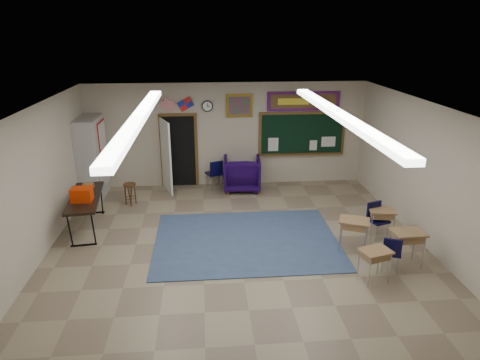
{
  "coord_description": "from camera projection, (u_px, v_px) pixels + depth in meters",
  "views": [
    {
      "loc": [
        -0.65,
        -7.58,
        4.44
      ],
      "look_at": [
        0.12,
        1.5,
        1.18
      ],
      "focal_mm": 32.0,
      "sensor_mm": 36.0,
      "label": 1
    }
  ],
  "objects": [
    {
      "name": "wall_clock",
      "position": [
        207.0,
        106.0,
        12.02
      ],
      "size": [
        0.32,
        0.05,
        0.32
      ],
      "color": "black",
      "rests_on": "back_wall"
    },
    {
      "name": "chalkboard",
      "position": [
        302.0,
        135.0,
        12.53
      ],
      "size": [
        2.55,
        0.14,
        1.3
      ],
      "color": "brown",
      "rests_on": "back_wall"
    },
    {
      "name": "storage_cabinet",
      "position": [
        92.0,
        158.0,
        11.61
      ],
      "size": [
        0.59,
        1.25,
        2.2
      ],
      "color": "#A9A8A4",
      "rests_on": "floor"
    },
    {
      "name": "doorway",
      "position": [
        175.0,
        152.0,
        12.27
      ],
      "size": [
        1.1,
        0.89,
        2.16
      ],
      "color": "black",
      "rests_on": "back_wall"
    },
    {
      "name": "wingback_armchair",
      "position": [
        242.0,
        174.0,
        12.27
      ],
      "size": [
        1.1,
        1.12,
        0.96
      ],
      "primitive_type": "imported",
      "rotation": [
        0.0,
        0.0,
        3.07
      ],
      "color": "#160533",
      "rests_on": "floor"
    },
    {
      "name": "floor",
      "position": [
        240.0,
        260.0,
        8.66
      ],
      "size": [
        9.0,
        9.0,
        0.0
      ],
      "primitive_type": "plane",
      "color": "gray",
      "rests_on": "ground"
    },
    {
      "name": "student_chair_reading",
      "position": [
        214.0,
        174.0,
        12.38
      ],
      "size": [
        0.57,
        0.57,
        0.86
      ],
      "primitive_type": null,
      "rotation": [
        0.0,
        0.0,
        3.55
      ],
      "color": "black",
      "rests_on": "floor"
    },
    {
      "name": "fluorescent_strips",
      "position": [
        240.0,
        116.0,
        7.67
      ],
      "size": [
        3.86,
        6.0,
        0.1
      ],
      "primitive_type": null,
      "color": "white",
      "rests_on": "ceiling"
    },
    {
      "name": "student_desk_back_left",
      "position": [
        374.0,
        264.0,
        7.81
      ],
      "size": [
        0.63,
        0.53,
        0.65
      ],
      "rotation": [
        0.0,
        0.0,
        0.27
      ],
      "color": "#8D6442",
      "rests_on": "floor"
    },
    {
      "name": "wall_flags",
      "position": [
        177.0,
        102.0,
        11.88
      ],
      "size": [
        1.16,
        0.06,
        0.7
      ],
      "primitive_type": null,
      "color": "red",
      "rests_on": "back_wall"
    },
    {
      "name": "student_desk_back_right",
      "position": [
        407.0,
        246.0,
        8.34
      ],
      "size": [
        0.63,
        0.48,
        0.73
      ],
      "rotation": [
        0.0,
        0.0,
        0.04
      ],
      "color": "#8D6442",
      "rests_on": "floor"
    },
    {
      "name": "student_chair_desk_a",
      "position": [
        391.0,
        253.0,
        8.18
      ],
      "size": [
        0.49,
        0.49,
        0.74
      ],
      "primitive_type": null,
      "rotation": [
        0.0,
        0.0,
        2.74
      ],
      "color": "black",
      "rests_on": "floor"
    },
    {
      "name": "student_chair_desk_b",
      "position": [
        378.0,
        221.0,
        9.42
      ],
      "size": [
        0.52,
        0.52,
        0.81
      ],
      "primitive_type": null,
      "rotation": [
        0.0,
        0.0,
        0.34
      ],
      "color": "black",
      "rests_on": "floor"
    },
    {
      "name": "folding_table",
      "position": [
        87.0,
        211.0,
        9.85
      ],
      "size": [
        0.87,
        2.02,
        1.11
      ],
      "rotation": [
        0.0,
        0.0,
        0.12
      ],
      "color": "black",
      "rests_on": "floor"
    },
    {
      "name": "left_wall",
      "position": [
        23.0,
        197.0,
        7.84
      ],
      "size": [
        0.04,
        9.0,
        3.0
      ],
      "primitive_type": "cube",
      "color": "#B6AB93",
      "rests_on": "floor"
    },
    {
      "name": "student_desk_front_left",
      "position": [
        353.0,
        234.0,
        8.87
      ],
      "size": [
        0.73,
        0.65,
        0.72
      ],
      "rotation": [
        0.0,
        0.0,
        -0.4
      ],
      "color": "#8D6442",
      "rests_on": "floor"
    },
    {
      "name": "area_rug",
      "position": [
        246.0,
        240.0,
        9.43
      ],
      "size": [
        4.0,
        3.0,
        0.02
      ],
      "primitive_type": "cube",
      "color": "#384A6B",
      "rests_on": "floor"
    },
    {
      "name": "ceiling",
      "position": [
        240.0,
        113.0,
        7.65
      ],
      "size": [
        8.0,
        9.0,
        0.04
      ],
      "primitive_type": "cube",
      "color": "silver",
      "rests_on": "back_wall"
    },
    {
      "name": "bulletin_board",
      "position": [
        304.0,
        101.0,
        12.2
      ],
      "size": [
        2.1,
        0.05,
        0.55
      ],
      "color": "maroon",
      "rests_on": "back_wall"
    },
    {
      "name": "wooden_stool",
      "position": [
        130.0,
        194.0,
        11.27
      ],
      "size": [
        0.33,
        0.33,
        0.58
      ],
      "color": "#4D2C17",
      "rests_on": "floor"
    },
    {
      "name": "back_wall",
      "position": [
        227.0,
        135.0,
        12.38
      ],
      "size": [
        8.0,
        0.04,
        3.0
      ],
      "primitive_type": "cube",
      "color": "#B6AB93",
      "rests_on": "floor"
    },
    {
      "name": "framed_art_print",
      "position": [
        239.0,
        106.0,
        12.09
      ],
      "size": [
        0.75,
        0.05,
        0.65
      ],
      "color": "olive",
      "rests_on": "back_wall"
    },
    {
      "name": "right_wall",
      "position": [
        441.0,
        185.0,
        8.48
      ],
      "size": [
        0.04,
        9.0,
        3.0
      ],
      "primitive_type": "cube",
      "color": "#B6AB93",
      "rests_on": "floor"
    },
    {
      "name": "student_desk_front_right",
      "position": [
        381.0,
        222.0,
        9.46
      ],
      "size": [
        0.62,
        0.51,
        0.68
      ],
      "rotation": [
        0.0,
        0.0,
        -0.16
      ],
      "color": "#8D6442",
      "rests_on": "floor"
    }
  ]
}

